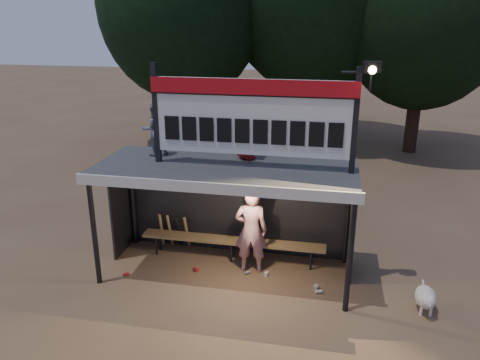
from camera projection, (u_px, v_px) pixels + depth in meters
The scene contains 12 objects.
ground at pixel (227, 272), 9.72m from camera, with size 80.00×80.00×0.00m, color brown.
player at pixel (251, 230), 9.49m from camera, with size 0.67×0.44×1.83m, color silver.
child_a at pixel (154, 129), 9.47m from camera, with size 0.52×0.41×1.07m, color slate.
child_b at pixel (247, 133), 9.21m from camera, with size 0.51×0.33×1.05m, color maroon.
dugout_shelter at pixel (229, 184), 9.34m from camera, with size 5.10×2.08×2.32m.
scoreboard_assembly at pixel (255, 115), 8.52m from camera, with size 4.10×0.27×1.99m.
bench at pixel (232, 241), 10.09m from camera, with size 4.00×0.35×0.48m.
tree_left at pixel (182, 4), 17.92m from camera, with size 6.46×6.46×9.27m.
tree_right at pixel (426, 12), 16.82m from camera, with size 6.08×6.08×8.72m.
dog at pixel (426, 298), 8.32m from camera, with size 0.36×0.81×0.49m.
bats at pixel (174, 231), 10.60m from camera, with size 0.68×0.35×0.84m.
litter at pixel (244, 278), 9.42m from camera, with size 4.04×0.67×0.08m.
Camera 1 is at (1.95, -8.34, 4.99)m, focal length 35.00 mm.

